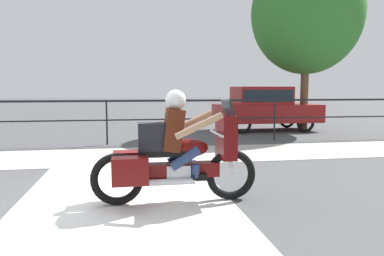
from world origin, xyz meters
The scene contains 7 objects.
ground_plane centered at (0.00, 0.00, 0.00)m, with size 120.00×120.00×0.00m, color #4C4C4F.
sidewalk_band centered at (0.00, 3.40, 0.01)m, with size 44.00×2.40×0.01m, color #A8A59E.
crosswalk_band centered at (0.55, -0.20, 0.00)m, with size 3.04×6.00×0.01m, color silver.
fence_railing centered at (0.00, 5.37, 1.02)m, with size 36.00×0.05×1.29m.
motorcycle centered at (1.24, -0.43, 0.70)m, with size 2.37×0.76×1.61m.
parked_car centered at (5.77, 8.07, 0.95)m, with size 3.92×1.78×1.69m.
tree_behind_sign centered at (7.28, 7.83, 4.42)m, with size 4.13×4.13×6.71m.
Camera 1 is at (0.61, -5.61, 1.62)m, focal length 35.00 mm.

